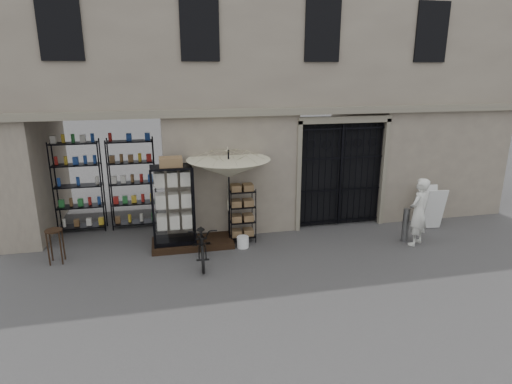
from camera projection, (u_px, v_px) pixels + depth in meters
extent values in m
plane|color=black|center=(303.00, 263.00, 9.81)|extent=(80.00, 80.00, 0.00)
cube|color=gray|center=(263.00, 61.00, 12.31)|extent=(14.00, 4.00, 9.00)
cube|color=black|center=(105.00, 181.00, 11.07)|extent=(3.00, 1.70, 3.00)
cube|color=black|center=(106.00, 185.00, 11.60)|extent=(2.70, 0.50, 2.50)
cube|color=black|center=(338.00, 173.00, 11.90)|extent=(2.50, 0.06, 3.00)
cube|color=black|center=(341.00, 176.00, 11.76)|extent=(0.05, 0.05, 2.80)
cube|color=black|center=(193.00, 243.00, 10.73)|extent=(2.00, 0.90, 0.15)
cube|color=black|center=(175.00, 240.00, 10.58)|extent=(1.12, 0.93, 0.11)
cube|color=silver|center=(179.00, 208.00, 10.09)|extent=(0.83, 0.38, 1.80)
cube|color=silver|center=(173.00, 209.00, 10.35)|extent=(0.92, 0.72, 1.50)
cube|color=olive|center=(171.00, 164.00, 10.04)|extent=(0.65, 0.59, 0.21)
cube|color=black|center=(242.00, 214.00, 10.90)|extent=(0.71, 0.57, 1.43)
cube|color=olive|center=(242.00, 216.00, 10.91)|extent=(0.60, 0.47, 1.07)
cylinder|color=black|center=(229.00, 198.00, 10.58)|extent=(0.05, 0.05, 2.42)
imported|color=beige|center=(229.00, 163.00, 10.33)|extent=(2.04, 2.07, 1.63)
cylinder|color=white|center=(243.00, 242.00, 10.63)|extent=(0.36, 0.36, 0.28)
imported|color=black|center=(203.00, 261.00, 9.90)|extent=(0.69, 0.98, 1.80)
cylinder|color=black|center=(54.00, 231.00, 9.61)|extent=(0.38, 0.38, 0.04)
cube|color=black|center=(56.00, 247.00, 9.72)|extent=(0.29, 0.29, 0.78)
cylinder|color=slate|center=(406.00, 225.00, 10.93)|extent=(0.20, 0.20, 0.88)
imported|color=silver|center=(415.00, 244.00, 10.86)|extent=(1.48, 1.78, 0.41)
cube|color=silver|center=(435.00, 210.00, 11.64)|extent=(0.57, 0.33, 1.15)
cube|color=silver|center=(428.00, 206.00, 11.98)|extent=(0.57, 0.33, 1.15)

